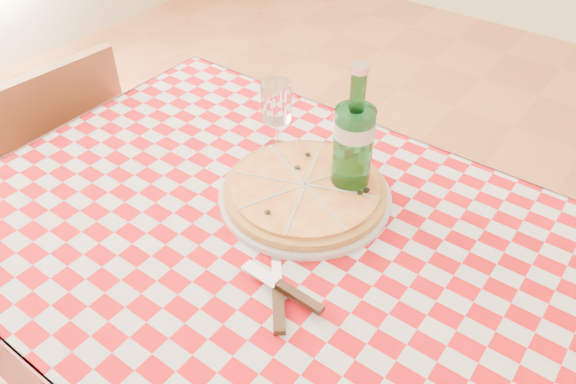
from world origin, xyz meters
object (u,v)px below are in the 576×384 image
at_px(dining_table, 278,271).
at_px(wine_glass, 277,117).
at_px(chair_far, 60,170).
at_px(pizza_plate, 305,190).
at_px(water_bottle, 354,135).

bearing_deg(dining_table, wine_glass, 127.61).
bearing_deg(dining_table, chair_far, 176.57).
distance_m(dining_table, pizza_plate, 0.17).
height_order(chair_far, wine_glass, wine_glass).
bearing_deg(pizza_plate, chair_far, -175.21).
distance_m(dining_table, water_bottle, 0.31).
height_order(chair_far, water_bottle, water_bottle).
bearing_deg(wine_glass, pizza_plate, -34.56).
height_order(dining_table, water_bottle, water_bottle).
xyz_separation_m(pizza_plate, wine_glass, (-0.15, 0.10, 0.06)).
relative_size(chair_far, water_bottle, 2.88).
relative_size(pizza_plate, wine_glass, 2.10).
xyz_separation_m(dining_table, water_bottle, (0.04, 0.19, 0.25)).
height_order(dining_table, wine_glass, wine_glass).
relative_size(dining_table, wine_glass, 7.10).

